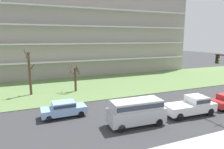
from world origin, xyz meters
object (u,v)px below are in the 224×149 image
(van_silver_center_left, at_px, (136,110))
(tree_far_left, at_px, (30,73))
(sedan_blue_near_left, at_px, (64,108))
(tree_left, at_px, (75,77))
(pickup_white_near_right, at_px, (191,105))

(van_silver_center_left, bearing_deg, tree_far_left, 124.91)
(tree_far_left, relative_size, van_silver_center_left, 1.19)
(tree_far_left, xyz_separation_m, sedan_blue_near_left, (3.03, -9.54, -2.31))
(tree_left, xyz_separation_m, pickup_white_near_right, (9.16, -13.52, -1.21))
(sedan_blue_near_left, relative_size, van_silver_center_left, 0.84)
(van_silver_center_left, distance_m, pickup_white_near_right, 6.45)
(tree_left, xyz_separation_m, sedan_blue_near_left, (-3.05, -9.01, -1.35))
(tree_left, bearing_deg, tree_far_left, 175.04)
(van_silver_center_left, bearing_deg, tree_left, 104.23)
(tree_left, relative_size, van_silver_center_left, 0.76)
(van_silver_center_left, bearing_deg, sedan_blue_near_left, 144.89)
(tree_left, xyz_separation_m, van_silver_center_left, (2.72, -13.51, -0.83))
(tree_left, relative_size, sedan_blue_near_left, 0.91)
(tree_far_left, height_order, sedan_blue_near_left, tree_far_left)
(tree_far_left, relative_size, tree_left, 1.57)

